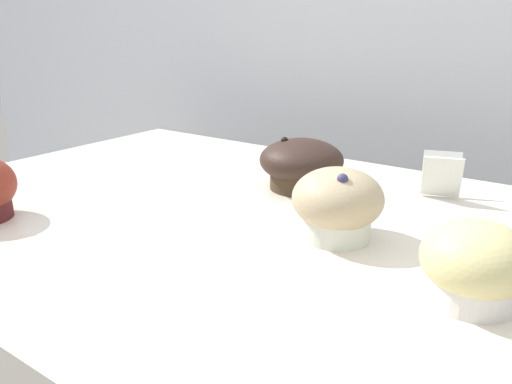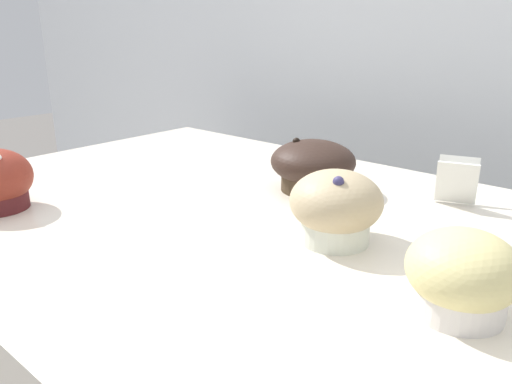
% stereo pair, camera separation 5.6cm
% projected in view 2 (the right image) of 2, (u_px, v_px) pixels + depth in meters
% --- Properties ---
extents(wall_back, '(3.20, 0.10, 1.80)m').
position_uv_depth(wall_back, '(450.00, 129.00, 1.03)').
color(wall_back, silver).
rests_on(wall_back, ground).
extents(muffin_front_center, '(0.09, 0.09, 0.07)m').
position_uv_depth(muffin_front_center, '(462.00, 275.00, 0.40)').
color(muffin_front_center, white).
rests_on(muffin_front_center, display_counter).
extents(muffin_back_right, '(0.12, 0.12, 0.07)m').
position_uv_depth(muffin_back_right, '(313.00, 165.00, 0.70)').
color(muffin_back_right, '#413120').
rests_on(muffin_back_right, display_counter).
extents(muffin_front_left, '(0.10, 0.10, 0.08)m').
position_uv_depth(muffin_front_left, '(336.00, 207.00, 0.53)').
color(muffin_front_left, silver).
rests_on(muffin_front_left, display_counter).
extents(price_card, '(0.06, 0.05, 0.06)m').
position_uv_depth(price_card, '(457.00, 181.00, 0.65)').
color(price_card, white).
rests_on(price_card, display_counter).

